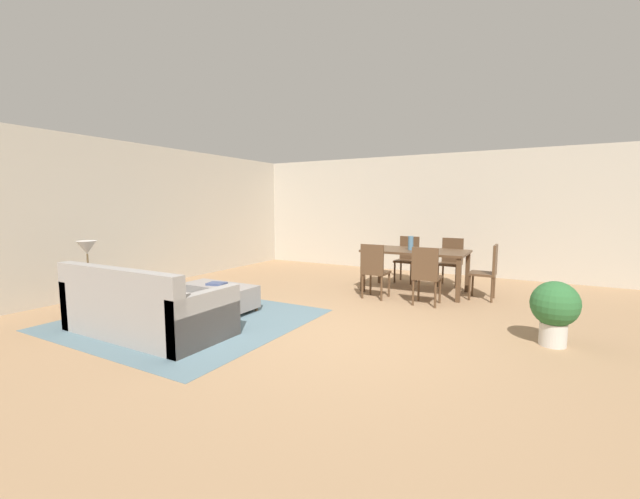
# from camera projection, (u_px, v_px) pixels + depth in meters

# --- Properties ---
(ground_plane) EXTENTS (10.80, 10.80, 0.00)m
(ground_plane) POSITION_uv_depth(u_px,v_px,m) (333.00, 332.00, 4.87)
(ground_plane) COLOR #9E7A56
(wall_back) EXTENTS (9.00, 0.12, 2.70)m
(wall_back) POSITION_uv_depth(u_px,v_px,m) (434.00, 214.00, 9.05)
(wall_back) COLOR #BCB2A0
(wall_back) RESTS_ON ground_plane
(wall_left) EXTENTS (0.12, 11.00, 2.70)m
(wall_left) POSITION_uv_depth(u_px,v_px,m) (131.00, 216.00, 7.34)
(wall_left) COLOR #BCB2A0
(wall_left) RESTS_ON ground_plane
(area_rug) EXTENTS (3.00, 2.80, 0.01)m
(area_rug) POSITION_uv_depth(u_px,v_px,m) (188.00, 319.00, 5.41)
(area_rug) COLOR slate
(area_rug) RESTS_ON ground_plane
(couch) EXTENTS (2.07, 0.98, 0.86)m
(couch) POSITION_uv_depth(u_px,v_px,m) (145.00, 311.00, 4.81)
(couch) COLOR gray
(couch) RESTS_ON ground_plane
(ottoman_table) EXTENTS (1.16, 0.49, 0.38)m
(ottoman_table) POSITION_uv_depth(u_px,v_px,m) (220.00, 295.00, 5.91)
(ottoman_table) COLOR gray
(ottoman_table) RESTS_ON ground_plane
(side_table) EXTENTS (0.40, 0.40, 0.54)m
(side_table) POSITION_uv_depth(u_px,v_px,m) (89.00, 286.00, 5.54)
(side_table) COLOR brown
(side_table) RESTS_ON ground_plane
(table_lamp) EXTENTS (0.26, 0.26, 0.52)m
(table_lamp) POSITION_uv_depth(u_px,v_px,m) (87.00, 249.00, 5.48)
(table_lamp) COLOR brown
(table_lamp) RESTS_ON side_table
(dining_table) EXTENTS (1.78, 1.00, 0.76)m
(dining_table) POSITION_uv_depth(u_px,v_px,m) (416.00, 254.00, 7.08)
(dining_table) COLOR #513823
(dining_table) RESTS_ON ground_plane
(dining_chair_near_left) EXTENTS (0.41, 0.41, 0.92)m
(dining_chair_near_left) POSITION_uv_depth(u_px,v_px,m) (374.00, 268.00, 6.56)
(dining_chair_near_left) COLOR #513823
(dining_chair_near_left) RESTS_ON ground_plane
(dining_chair_near_right) EXTENTS (0.41, 0.41, 0.92)m
(dining_chair_near_right) POSITION_uv_depth(u_px,v_px,m) (426.00, 273.00, 6.11)
(dining_chair_near_right) COLOR #513823
(dining_chair_near_right) RESTS_ON ground_plane
(dining_chair_far_left) EXTENTS (0.42, 0.42, 0.92)m
(dining_chair_far_left) POSITION_uv_depth(u_px,v_px,m) (408.00, 256.00, 8.03)
(dining_chair_far_left) COLOR #513823
(dining_chair_far_left) RESTS_ON ground_plane
(dining_chair_far_right) EXTENTS (0.42, 0.42, 0.92)m
(dining_chair_far_right) POSITION_uv_depth(u_px,v_px,m) (451.00, 259.00, 7.64)
(dining_chair_far_right) COLOR #513823
(dining_chair_far_right) RESTS_ON ground_plane
(dining_chair_head_east) EXTENTS (0.40, 0.40, 0.92)m
(dining_chair_head_east) POSITION_uv_depth(u_px,v_px,m) (488.00, 269.00, 6.48)
(dining_chair_head_east) COLOR #513823
(dining_chair_head_east) RESTS_ON ground_plane
(vase_centerpiece) EXTENTS (0.09, 0.09, 0.25)m
(vase_centerpiece) POSITION_uv_depth(u_px,v_px,m) (411.00, 243.00, 7.06)
(vase_centerpiece) COLOR slate
(vase_centerpiece) RESTS_ON dining_table
(book_on_ottoman) EXTENTS (0.30, 0.26, 0.03)m
(book_on_ottoman) POSITION_uv_depth(u_px,v_px,m) (217.00, 284.00, 5.87)
(book_on_ottoman) COLOR #3F4C72
(book_on_ottoman) RESTS_ON ottoman_table
(potted_plant) EXTENTS (0.51, 0.51, 0.73)m
(potted_plant) POSITION_uv_depth(u_px,v_px,m) (555.00, 308.00, 4.38)
(potted_plant) COLOR beige
(potted_plant) RESTS_ON ground_plane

